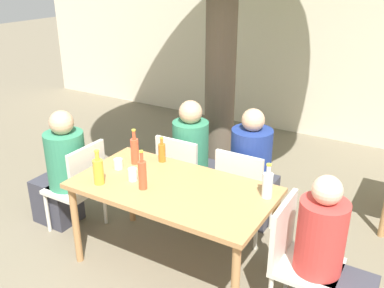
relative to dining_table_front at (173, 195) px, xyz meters
name	(u,v)px	position (x,y,z in m)	size (l,w,h in m)	color
ground_plane	(174,264)	(0.00, 0.00, -0.68)	(30.00, 30.00, 0.00)	#706651
cafe_building_wall	(312,40)	(0.00, 3.60, 0.72)	(10.00, 0.08, 2.80)	beige
dining_table_front	(173,195)	(0.00, 0.00, 0.00)	(1.59, 0.86, 0.76)	#B27F4C
patio_chair_0	(80,183)	(-1.03, 0.00, -0.18)	(0.44, 0.44, 0.89)	beige
patio_chair_1	(296,254)	(1.03, 0.00, -0.18)	(0.44, 0.44, 0.89)	beige
patio_chair_2	(183,173)	(-0.32, 0.66, -0.18)	(0.44, 0.44, 0.89)	beige
patio_chair_3	(243,190)	(0.32, 0.66, -0.18)	(0.44, 0.44, 0.89)	beige
person_seated_0	(62,175)	(-1.26, 0.00, -0.15)	(0.58, 0.36, 1.19)	#383842
person_seated_1	(331,265)	(1.27, 0.00, -0.17)	(0.56, 0.33, 1.16)	#383842
person_seated_2	(195,161)	(-0.32, 0.89, -0.14)	(0.35, 0.58, 1.20)	#383842
person_seated_3	(253,175)	(0.32, 0.89, -0.13)	(0.37, 0.59, 1.23)	#383842
amber_bottle_0	(162,152)	(-0.33, 0.33, 0.17)	(0.06, 0.06, 0.23)	#9E661E
oil_cruet_1	(98,171)	(-0.53, -0.26, 0.19)	(0.08, 0.08, 0.29)	gold
soda_bottle_2	(142,174)	(-0.18, -0.15, 0.21)	(0.07, 0.07, 0.32)	#DB4C2D
water_bottle_3	(268,184)	(0.70, 0.22, 0.19)	(0.08, 0.08, 0.27)	silver
soda_bottle_4	(135,150)	(-0.51, 0.18, 0.20)	(0.07, 0.07, 0.32)	#DB4C2D
drinking_glass_0	(133,174)	(-0.33, -0.08, 0.13)	(0.07, 0.07, 0.10)	white
drinking_glass_1	(118,164)	(-0.57, 0.02, 0.12)	(0.08, 0.08, 0.09)	silver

